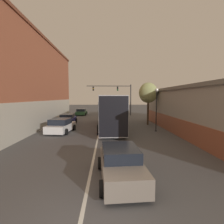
{
  "coord_description": "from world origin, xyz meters",
  "views": [
    {
      "loc": [
        0.76,
        -4.62,
        3.62
      ],
      "look_at": [
        1.4,
        14.86,
        1.96
      ],
      "focal_mm": 28.0,
      "sensor_mm": 36.0,
      "label": 1
    }
  ],
  "objects": [
    {
      "name": "building_left_brick",
      "position": [
        -9.57,
        15.64,
        5.48
      ],
      "size": [
        6.45,
        28.46,
        10.75
      ],
      "color": "#995138",
      "rests_on": "ground_plane"
    },
    {
      "name": "parked_car_left_mid",
      "position": [
        -3.92,
        13.32,
        0.68
      ],
      "size": [
        2.54,
        4.25,
        1.44
      ],
      "rotation": [
        0.0,
        0.0,
        1.45
      ],
      "color": "silver",
      "rests_on": "ground_plane"
    },
    {
      "name": "street_lamp",
      "position": [
        6.04,
        13.56,
        2.87
      ],
      "size": [
        0.36,
        0.36,
        4.56
      ],
      "color": "black",
      "rests_on": "ground_plane"
    },
    {
      "name": "bus",
      "position": [
        1.17,
        15.94,
        2.12
      ],
      "size": [
        3.13,
        12.73,
        3.8
      ],
      "rotation": [
        0.0,
        0.0,
        1.6
      ],
      "color": "#B7B7BC",
      "rests_on": "ground_plane"
    },
    {
      "name": "traffic_signal_gantry",
      "position": [
        2.92,
        29.9,
        4.48
      ],
      "size": [
        8.78,
        0.36,
        6.11
      ],
      "color": "black",
      "rests_on": "ground_plane"
    },
    {
      "name": "lane_center_line",
      "position": [
        0.0,
        16.95,
        0.0
      ],
      "size": [
        0.14,
        45.91,
        0.01
      ],
      "color": "silver",
      "rests_on": "ground_plane"
    },
    {
      "name": "building_right_storefront",
      "position": [
        11.9,
        12.36,
        2.46
      ],
      "size": [
        9.23,
        21.77,
        4.67
      ],
      "color": "#9E998E",
      "rests_on": "ground_plane"
    },
    {
      "name": "hatchback_foreground",
      "position": [
        1.39,
        2.85,
        0.67
      ],
      "size": [
        2.17,
        4.12,
        1.4
      ],
      "rotation": [
        0.0,
        0.0,
        1.64
      ],
      "color": "slate",
      "rests_on": "ground_plane"
    },
    {
      "name": "street_tree_near",
      "position": [
        6.22,
        18.0,
        4.16
      ],
      "size": [
        2.4,
        2.16,
        5.52
      ],
      "color": "#3D2D1E",
      "rests_on": "ground_plane"
    },
    {
      "name": "parked_car_left_far",
      "position": [
        -4.32,
        31.1,
        0.62
      ],
      "size": [
        2.09,
        4.48,
        1.28
      ],
      "rotation": [
        0.0,
        0.0,
        1.57
      ],
      "color": "#285633",
      "rests_on": "ground_plane"
    },
    {
      "name": "parked_car_left_near",
      "position": [
        -4.45,
        18.97,
        0.66
      ],
      "size": [
        2.06,
        4.05,
        1.38
      ],
      "rotation": [
        0.0,
        0.0,
        1.58
      ],
      "color": "navy",
      "rests_on": "ground_plane"
    }
  ]
}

